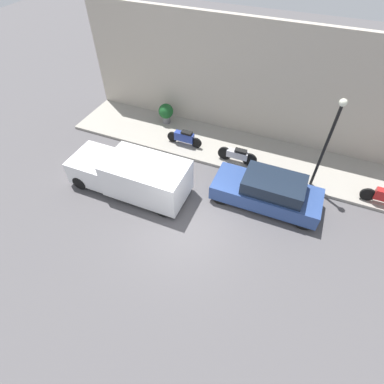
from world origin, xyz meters
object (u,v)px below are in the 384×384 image
at_px(streetlamp, 329,137).
at_px(potted_plant, 166,112).
at_px(parked_car, 268,191).
at_px(scooter_silver, 238,155).
at_px(motorcycle_blue, 184,137).
at_px(delivery_van, 131,174).

relative_size(streetlamp, potted_plant, 3.80).
relative_size(parked_car, scooter_silver, 2.32).
bearing_deg(motorcycle_blue, delivery_van, 166.50).
bearing_deg(parked_car, scooter_silver, 44.31).
height_order(parked_car, motorcycle_blue, parked_car).
height_order(delivery_van, scooter_silver, delivery_van).
bearing_deg(potted_plant, motorcycle_blue, -129.95).
height_order(delivery_van, streetlamp, streetlamp).
bearing_deg(potted_plant, streetlamp, -103.37).
height_order(parked_car, delivery_van, delivery_van).
bearing_deg(delivery_van, motorcycle_blue, -13.50).
xyz_separation_m(parked_car, delivery_van, (-1.45, 5.60, 0.18)).
xyz_separation_m(delivery_van, motorcycle_blue, (3.66, -0.88, -0.30)).
distance_m(parked_car, potted_plant, 7.42).
bearing_deg(motorcycle_blue, parked_car, -115.06).
bearing_deg(streetlamp, potted_plant, 76.63).
distance_m(scooter_silver, potted_plant, 4.93).
bearing_deg(streetlamp, motorcycle_blue, 85.83).
distance_m(scooter_silver, motorcycle_blue, 2.88).
height_order(delivery_van, potted_plant, delivery_van).
distance_m(scooter_silver, streetlamp, 4.07).
relative_size(scooter_silver, streetlamp, 0.46).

